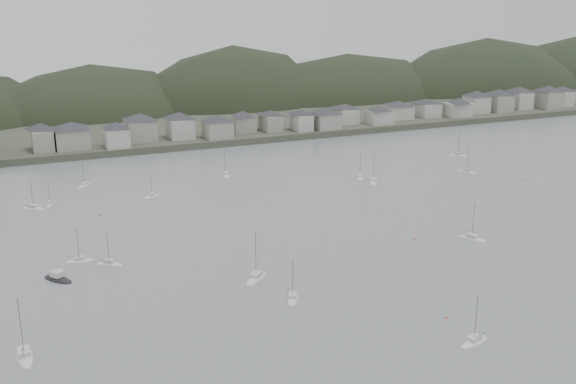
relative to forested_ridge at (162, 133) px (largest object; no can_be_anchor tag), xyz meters
name	(u,v)px	position (x,y,z in m)	size (l,w,h in m)	color
ground	(428,309)	(-4.83, -269.40, 11.28)	(900.00, 900.00, 0.00)	slate
far_shore_land	(143,106)	(-4.83, 25.60, 12.78)	(900.00, 250.00, 3.00)	#383D2D
forested_ridge	(162,133)	(0.00, 0.00, 0.00)	(851.55, 103.94, 102.57)	black
waterfront_town	(294,117)	(45.75, -86.06, 19.95)	(451.48, 28.46, 12.92)	gray
moored_fleet	(184,226)	(-38.78, -196.38, 11.46)	(225.89, 157.24, 12.89)	silver
motor_launch_far	(58,279)	(-76.21, -221.42, 11.57)	(7.61, 8.65, 4.03)	black
mooring_buoys	(407,237)	(15.72, -230.37, 11.43)	(149.95, 98.94, 0.70)	#C76B42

